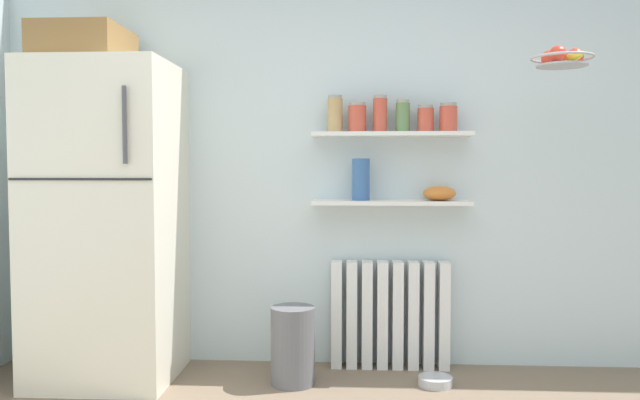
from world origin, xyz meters
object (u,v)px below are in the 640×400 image
object	(u,v)px
storage_jar_4	(426,119)
storage_jar_5	(448,118)
storage_jar_1	(358,118)
shelf_bowl	(439,193)
hanging_fruit_basket	(562,58)
pet_food_bowl	(435,381)
storage_jar_2	(380,114)
storage_jar_0	(335,114)
vase	(361,180)
radiator	(390,315)
trash_bin	(293,346)
storage_jar_3	(403,116)
refrigerator	(106,214)

from	to	relation	value
storage_jar_4	storage_jar_5	world-z (taller)	storage_jar_5
storage_jar_1	shelf_bowl	bearing A→B (deg)	-0.00
storage_jar_1	hanging_fruit_basket	distance (m)	1.18
pet_food_bowl	storage_jar_1	bearing A→B (deg)	148.18
storage_jar_5	pet_food_bowl	world-z (taller)	storage_jar_5
storage_jar_1	storage_jar_2	xyz separation A→B (m)	(0.14, -0.00, 0.02)
storage_jar_1	storage_jar_5	size ratio (longest dim) A/B	1.03
storage_jar_4	storage_jar_2	bearing A→B (deg)	-180.00
pet_food_bowl	storage_jar_0	bearing A→B (deg)	154.57
hanging_fruit_basket	pet_food_bowl	bearing A→B (deg)	163.60
vase	hanging_fruit_basket	xyz separation A→B (m)	(1.03, -0.45, 0.64)
storage_jar_1	vase	size ratio (longest dim) A/B	0.70
radiator	storage_jar_1	xyz separation A→B (m)	(-0.20, -0.03, 1.20)
trash_bin	hanging_fruit_basket	xyz separation A→B (m)	(1.42, -0.16, 1.57)
storage_jar_4	shelf_bowl	world-z (taller)	storage_jar_4
storage_jar_3	trash_bin	distance (m)	1.49
radiator	storage_jar_2	bearing A→B (deg)	-156.07
pet_food_bowl	radiator	bearing A→B (deg)	128.25
hanging_fruit_basket	storage_jar_1	bearing A→B (deg)	156.65
radiator	trash_bin	world-z (taller)	radiator
storage_jar_4	vase	bearing A→B (deg)	-180.00
shelf_bowl	hanging_fruit_basket	bearing A→B (deg)	-39.06
storage_jar_5	shelf_bowl	distance (m)	0.45
storage_jar_2	hanging_fruit_basket	distance (m)	1.05
refrigerator	storage_jar_3	xyz separation A→B (m)	(1.72, 0.24, 0.58)
storage_jar_3	storage_jar_4	size ratio (longest dim) A/B	1.20
pet_food_bowl	hanging_fruit_basket	world-z (taller)	hanging_fruit_basket
refrigerator	hanging_fruit_basket	world-z (taller)	refrigerator
vase	trash_bin	distance (m)	1.06
vase	shelf_bowl	xyz separation A→B (m)	(0.47, 0.00, -0.08)
storage_jar_4	vase	distance (m)	0.53
hanging_fruit_basket	refrigerator	bearing A→B (deg)	175.09
radiator	storage_jar_4	size ratio (longest dim) A/B	4.49
storage_jar_5	hanging_fruit_basket	size ratio (longest dim) A/B	0.54
trash_bin	storage_jar_4	bearing A→B (deg)	20.95
pet_food_bowl	trash_bin	bearing A→B (deg)	-178.62
storage_jar_0	storage_jar_2	xyz separation A→B (m)	(0.27, 0.00, -0.00)
trash_bin	shelf_bowl	bearing A→B (deg)	18.98
storage_jar_0	pet_food_bowl	world-z (taller)	storage_jar_0
storage_jar_4	pet_food_bowl	xyz separation A→B (m)	(0.04, -0.28, -1.50)
storage_jar_3	hanging_fruit_basket	bearing A→B (deg)	-30.16
storage_jar_2	hanging_fruit_basket	bearing A→B (deg)	-26.35
shelf_bowl	trash_bin	xyz separation A→B (m)	(-0.86, -0.29, -0.86)
trash_bin	storage_jar_2	bearing A→B (deg)	30.56
storage_jar_3	storage_jar_5	world-z (taller)	storage_jar_3
storage_jar_3	hanging_fruit_basket	world-z (taller)	hanging_fruit_basket
radiator	vase	distance (m)	0.85
storage_jar_5	trash_bin	distance (m)	1.62
shelf_bowl	pet_food_bowl	bearing A→B (deg)	-100.15
refrigerator	trash_bin	size ratio (longest dim) A/B	4.59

